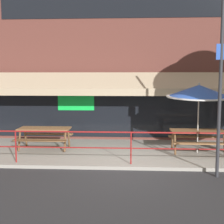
{
  "coord_description": "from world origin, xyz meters",
  "views": [
    {
      "loc": [
        -0.05,
        -8.69,
        2.64
      ],
      "look_at": [
        -0.63,
        1.6,
        1.5
      ],
      "focal_mm": 50.0,
      "sensor_mm": 36.0,
      "label": 1
    }
  ],
  "objects_px": {
    "picnic_table_centre": "(198,135)",
    "patio_umbrella_centre": "(199,91)",
    "picnic_table_left": "(44,132)",
    "street_sign_pole": "(220,89)"
  },
  "relations": [
    {
      "from": "picnic_table_left",
      "to": "picnic_table_centre",
      "type": "relative_size",
      "value": 1.0
    },
    {
      "from": "picnic_table_left",
      "to": "patio_umbrella_centre",
      "type": "height_order",
      "value": "patio_umbrella_centre"
    },
    {
      "from": "picnic_table_left",
      "to": "street_sign_pole",
      "type": "distance_m",
      "value": 6.14
    },
    {
      "from": "picnic_table_left",
      "to": "patio_umbrella_centre",
      "type": "bearing_deg",
      "value": -2.11
    },
    {
      "from": "picnic_table_centre",
      "to": "patio_umbrella_centre",
      "type": "height_order",
      "value": "patio_umbrella_centre"
    },
    {
      "from": "picnic_table_centre",
      "to": "patio_umbrella_centre",
      "type": "bearing_deg",
      "value": 90.0
    },
    {
      "from": "picnic_table_left",
      "to": "street_sign_pole",
      "type": "bearing_deg",
      "value": -25.14
    },
    {
      "from": "patio_umbrella_centre",
      "to": "street_sign_pole",
      "type": "height_order",
      "value": "street_sign_pole"
    },
    {
      "from": "picnic_table_left",
      "to": "picnic_table_centre",
      "type": "distance_m",
      "value": 5.33
    },
    {
      "from": "patio_umbrella_centre",
      "to": "street_sign_pole",
      "type": "bearing_deg",
      "value": -89.2
    }
  ]
}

